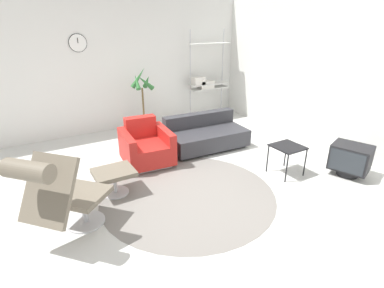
# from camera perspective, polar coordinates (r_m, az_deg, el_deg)

# --- Properties ---
(ground_plane) EXTENTS (12.00, 12.00, 0.00)m
(ground_plane) POSITION_cam_1_polar(r_m,az_deg,el_deg) (4.36, -3.30, -8.39)
(ground_plane) COLOR silver
(wall_back) EXTENTS (12.00, 0.09, 2.80)m
(wall_back) POSITION_cam_1_polar(r_m,az_deg,el_deg) (6.59, -15.97, 14.39)
(wall_back) COLOR silver
(wall_back) RESTS_ON ground_plane
(wall_right) EXTENTS (0.06, 12.00, 2.80)m
(wall_right) POSITION_cam_1_polar(r_m,az_deg,el_deg) (5.97, 25.37, 12.35)
(wall_right) COLOR silver
(wall_right) RESTS_ON ground_plane
(round_rug) EXTENTS (2.40, 2.40, 0.01)m
(round_rug) POSITION_cam_1_polar(r_m,az_deg,el_deg) (4.22, -0.76, -9.49)
(round_rug) COLOR slate
(round_rug) RESTS_ON ground_plane
(lounge_chair) EXTENTS (1.06, 1.03, 1.10)m
(lounge_chair) POSITION_cam_1_polar(r_m,az_deg,el_deg) (3.37, -24.06, -8.00)
(lounge_chair) COLOR #BCBCC1
(lounge_chair) RESTS_ON ground_plane
(ottoman) EXTENTS (0.54, 0.46, 0.36)m
(ottoman) POSITION_cam_1_polar(r_m,az_deg,el_deg) (4.24, -14.62, -5.88)
(ottoman) COLOR #BCBCC1
(ottoman) RESTS_ON ground_plane
(armchair_red) EXTENTS (0.83, 0.87, 0.73)m
(armchair_red) POSITION_cam_1_polar(r_m,az_deg,el_deg) (5.05, -8.73, -0.65)
(armchair_red) COLOR silver
(armchair_red) RESTS_ON ground_plane
(couch_low) EXTENTS (1.50, 0.90, 0.59)m
(couch_low) POSITION_cam_1_polar(r_m,az_deg,el_deg) (5.66, 2.57, 1.65)
(couch_low) COLOR black
(couch_low) RESTS_ON ground_plane
(side_table) EXTENTS (0.44, 0.44, 0.47)m
(side_table) POSITION_cam_1_polar(r_m,az_deg,el_deg) (4.80, 17.75, -0.93)
(side_table) COLOR black
(side_table) RESTS_ON ground_plane
(crt_television) EXTENTS (0.58, 0.65, 0.50)m
(crt_television) POSITION_cam_1_polar(r_m,az_deg,el_deg) (5.18, 27.92, -2.53)
(crt_television) COLOR black
(crt_television) RESTS_ON ground_plane
(potted_plant) EXTENTS (0.40, 0.43, 1.36)m
(potted_plant) POSITION_cam_1_polar(r_m,az_deg,el_deg) (6.39, -9.27, 7.40)
(potted_plant) COLOR brown
(potted_plant) RESTS_ON ground_plane
(shelf_unit) EXTENTS (0.98, 0.28, 2.06)m
(shelf_unit) POSITION_cam_1_polar(r_m,az_deg,el_deg) (7.27, 2.64, 12.44)
(shelf_unit) COLOR #BCBCC1
(shelf_unit) RESTS_ON ground_plane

